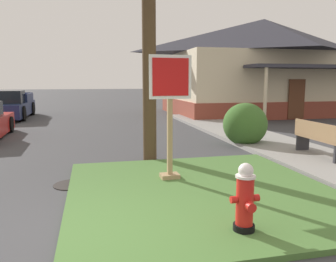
{
  "coord_description": "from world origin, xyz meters",
  "views": [
    {
      "loc": [
        0.17,
        -3.99,
        1.97
      ],
      "look_at": [
        1.65,
        2.43,
        0.98
      ],
      "focal_mm": 35.85,
      "sensor_mm": 36.0,
      "label": 1
    }
  ],
  "objects_px": {
    "stop_sign": "(170,117)",
    "street_bench": "(319,137)",
    "fire_hydrant": "(245,199)",
    "pickup_truck_navy": "(9,107)",
    "manhole_cover": "(72,185)"
  },
  "relations": [
    {
      "from": "pickup_truck_navy",
      "to": "street_bench",
      "type": "bearing_deg",
      "value": -51.01
    },
    {
      "from": "stop_sign",
      "to": "manhole_cover",
      "type": "distance_m",
      "value": 2.27
    },
    {
      "from": "manhole_cover",
      "to": "pickup_truck_navy",
      "type": "bearing_deg",
      "value": 106.86
    },
    {
      "from": "fire_hydrant",
      "to": "pickup_truck_navy",
      "type": "relative_size",
      "value": 0.17
    },
    {
      "from": "fire_hydrant",
      "to": "street_bench",
      "type": "relative_size",
      "value": 0.53
    },
    {
      "from": "street_bench",
      "to": "fire_hydrant",
      "type": "bearing_deg",
      "value": -136.85
    },
    {
      "from": "manhole_cover",
      "to": "stop_sign",
      "type": "bearing_deg",
      "value": -7.26
    },
    {
      "from": "stop_sign",
      "to": "pickup_truck_navy",
      "type": "xyz_separation_m",
      "value": [
        -5.68,
        12.84,
        -0.67
      ]
    },
    {
      "from": "manhole_cover",
      "to": "street_bench",
      "type": "relative_size",
      "value": 0.42
    },
    {
      "from": "fire_hydrant",
      "to": "pickup_truck_navy",
      "type": "bearing_deg",
      "value": 111.61
    },
    {
      "from": "stop_sign",
      "to": "pickup_truck_navy",
      "type": "height_order",
      "value": "stop_sign"
    },
    {
      "from": "fire_hydrant",
      "to": "pickup_truck_navy",
      "type": "height_order",
      "value": "pickup_truck_navy"
    },
    {
      "from": "stop_sign",
      "to": "street_bench",
      "type": "xyz_separation_m",
      "value": [
        3.98,
        0.9,
        -0.69
      ]
    },
    {
      "from": "manhole_cover",
      "to": "street_bench",
      "type": "xyz_separation_m",
      "value": [
        5.85,
        0.67,
        0.58
      ]
    },
    {
      "from": "manhole_cover",
      "to": "street_bench",
      "type": "distance_m",
      "value": 5.91
    }
  ]
}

